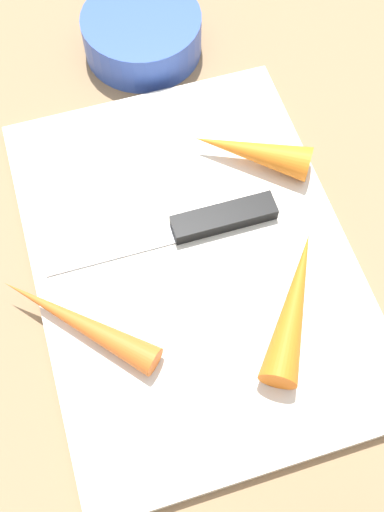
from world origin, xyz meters
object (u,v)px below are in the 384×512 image
Objects in this scene: small_bowl at (142,34)px; carrot_shortest at (251,151)px; cutting_board at (192,259)px; knife at (209,222)px; carrot_longest at (78,321)px; carrot_medium at (294,304)px.

carrot_shortest is at bearing -162.55° from small_bowl.
cutting_board is 0.25m from small_bowl.
carrot_longest is at bearing 25.20° from knife.
carrot_shortest is at bearing -45.64° from cutting_board.
small_bowl is at bearing -39.49° from carrot_shortest.
knife is (0.02, -0.02, 0.01)m from cutting_board.
carrot_medium is at bearing 112.89° from knife.
carrot_longest is 1.17× the size of small_bowl.
carrot_shortest is (0.15, -0.02, 0.00)m from carrot_medium.
carrot_medium is at bearing -147.35° from carrot_longest.
carrot_medium is 1.08× the size of small_bowl.
carrot_longest is (-0.06, 0.12, 0.01)m from knife.
carrot_medium is (-0.07, -0.06, 0.02)m from cutting_board.
carrot_longest is (0.04, 0.16, -0.00)m from carrot_medium.
knife is 0.10m from carrot_medium.
carrot_longest is 0.21m from carrot_shortest.
carrot_shortest reaches higher than carrot_longest.
carrot_longest is 1.33× the size of carrot_shortest.
small_bowl is at bearing -5.46° from cutting_board.
carrot_shortest is at bearing 25.84° from carrot_medium.
carrot_medium and small_bowl have the same top height.
carrot_shortest reaches higher than carrot_medium.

